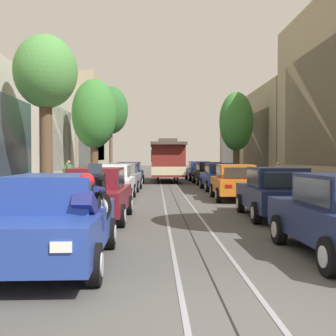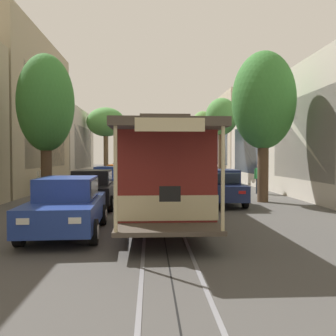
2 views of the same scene
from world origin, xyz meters
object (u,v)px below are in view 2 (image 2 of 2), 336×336
Objects in this scene: parked_car_white_mid_left at (193,175)px; parked_car_navy_near_right at (128,169)px; parked_car_blue_sixth_right at (67,205)px; parked_car_grey_fourth_left at (203,180)px; street_tree_kerb_left_second at (222,119)px; parked_car_navy_fifth_left at (219,187)px; street_tree_kerb_left_mid at (264,102)px; pedestrian_on_right_pavement at (259,177)px; pedestrian_crossing_far at (42,179)px; motorcycle_with_rider at (172,168)px; parked_car_black_fifth_right at (92,188)px; fire_hydrant at (104,177)px; street_tree_kerb_left_near at (203,128)px; street_tree_kerb_right_near at (106,123)px; pedestrian_on_left_pavement at (263,179)px; parked_car_maroon_second_left at (183,171)px; parked_car_blue_fourth_right at (108,180)px; street_tree_kerb_right_second at (46,105)px; parked_car_navy_second_right at (122,172)px; parked_car_blue_near_left at (179,169)px; cable_car_trolley at (161,171)px; parked_car_orange_mid_right at (119,175)px.

parked_car_white_mid_left is 1.00× the size of parked_car_navy_near_right.
parked_car_white_mid_left is 17.82m from parked_car_blue_sixth_right.
street_tree_kerb_left_second reaches higher than parked_car_grey_fourth_left.
street_tree_kerb_left_mid is at bearing -160.10° from parked_car_navy_fifth_left.
pedestrian_crossing_far is at bearing 1.00° from pedestrian_on_right_pavement.
parked_car_black_fifth_right is at bearing 78.57° from motorcycle_with_rider.
pedestrian_crossing_far is at bearing -17.64° from street_tree_kerb_left_mid.
street_tree_kerb_left_second is (-8.02, 9.74, 4.37)m from parked_car_navy_near_right.
street_tree_kerb_left_second reaches higher than fire_hydrant.
street_tree_kerb_right_near is (10.15, 1.27, 0.40)m from street_tree_kerb_left_near.
parked_car_black_fifth_right is 5.46m from parked_car_blue_sixth_right.
parked_car_white_mid_left is 2.75× the size of pedestrian_on_left_pavement.
parked_car_maroon_second_left and parked_car_blue_fourth_right have the same top height.
street_tree_kerb_right_second reaches higher than pedestrian_on_left_pavement.
parked_car_navy_fifth_left is at bearing 109.52° from street_tree_kerb_right_near.
street_tree_kerb_left_second is (-8.18, 4.19, 4.37)m from parked_car_navy_second_right.
street_tree_kerb_left_near is at bearing -140.11° from fire_hydrant.
parked_car_blue_fourth_right is (5.55, 0.07, 0.00)m from parked_car_grey_fourth_left.
fire_hydrant is (10.23, -10.18, -0.55)m from pedestrian_on_right_pavement.
street_tree_kerb_right_second is (7.48, 23.25, 3.57)m from parked_car_blue_near_left.
parked_car_navy_near_right is at bearing -50.52° from street_tree_kerb_left_second.
street_tree_kerb_left_mid is at bearing 102.21° from parked_car_white_mid_left.
parked_car_navy_second_right is at bearing -89.52° from parked_car_blue_sixth_right.
fire_hydrant is at bearing -44.87° from pedestrian_on_right_pavement.
parked_car_navy_near_right is 0.67× the size of street_tree_kerb_right_second.
parked_car_maroon_second_left is 0.67× the size of street_tree_kerb_right_second.
parked_car_navy_second_right is (5.71, -5.97, 0.00)m from parked_car_white_mid_left.
street_tree_kerb_right_near is at bearing -84.68° from parked_car_black_fifth_right.
cable_car_trolley is (-2.70, -1.98, 0.86)m from parked_car_blue_sixth_right.
parked_car_maroon_second_left is 0.61× the size of street_tree_kerb_right_near.
street_tree_kerb_left_mid is at bearing -135.43° from cable_car_trolley.
pedestrian_on_left_pavement is at bearing 165.22° from parked_car_grey_fourth_left.
street_tree_kerb_left_second reaches higher than parked_car_orange_mid_right.
parked_car_blue_near_left is 5.50m from parked_car_maroon_second_left.
parked_car_maroon_second_left is at bearing 96.59° from motorcycle_with_rider.
parked_car_grey_fourth_left is 12.91m from parked_car_navy_second_right.
fire_hydrant is at bearing -29.33° from parked_car_white_mid_left.
street_tree_kerb_left_near is at bearing -114.52° from parked_car_blue_fourth_right.
parked_car_navy_near_right is at bearing -63.91° from pedestrian_on_right_pavement.
pedestrian_crossing_far is at bearing -25.94° from parked_car_navy_fifth_left.
parked_car_blue_near_left is 29.33m from parked_car_blue_sixth_right.
parked_car_navy_near_right is 18.31m from pedestrian_crossing_far.
motorcycle_with_rider is at bearing -77.92° from pedestrian_on_right_pavement.
motorcycle_with_rider is 1.14× the size of pedestrian_crossing_far.
parked_car_blue_fourth_right is at bearing -73.05° from cable_car_trolley.
pedestrian_on_left_pavement is (-0.81, 8.32, -4.27)m from street_tree_kerb_left_second.
parked_car_maroon_second_left is 7.55m from street_tree_kerb_left_near.
parked_car_orange_mid_right is at bearing -91.41° from parked_car_blue_fourth_right.
street_tree_kerb_left_mid reaches higher than parked_car_black_fifth_right.
parked_car_orange_mid_right is at bearing 111.87° from fire_hydrant.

